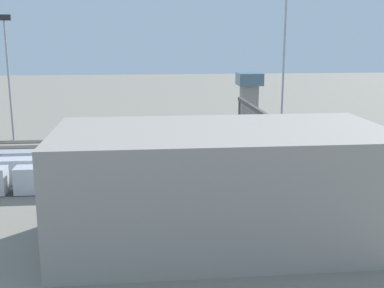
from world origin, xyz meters
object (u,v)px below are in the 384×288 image
train_on_track_2 (109,140)px  signal_gantry (261,116)px  train_on_track_6 (211,166)px  light_mast_2 (284,45)px  control_tower (249,95)px  train_on_track_5 (186,158)px  train_on_track_7 (97,178)px  light_mast_0 (7,61)px  maintenance_shed (222,185)px

train_on_track_2 → signal_gantry: 29.73m
train_on_track_6 → signal_gantry: bearing=-131.2°
light_mast_2 → control_tower: bearing=-67.6°
light_mast_2 → signal_gantry: size_ratio=0.81×
train_on_track_5 → signal_gantry: 17.30m
train_on_track_7 → signal_gantry: bearing=-148.3°
light_mast_0 → light_mast_2: bearing=179.8°
light_mast_0 → signal_gantry: 54.39m
train_on_track_2 → light_mast_0: size_ratio=0.38×
train_on_track_5 → control_tower: size_ratio=7.25×
maintenance_shed → train_on_track_2: bearing=-70.9°
light_mast_0 → maintenance_shed: (-36.60, 56.10, -10.64)m
train_on_track_2 → light_mast_2: light_mast_2 is taller
light_mast_0 → maintenance_shed: light_mast_0 is taller
train_on_track_6 → control_tower: bearing=-109.6°
maintenance_shed → control_tower: control_tower is taller
train_on_track_5 → light_mast_0: bearing=-38.0°
light_mast_2 → train_on_track_7: bearing=44.4°
light_mast_2 → maintenance_shed: size_ratio=0.92×
train_on_track_6 → train_on_track_5: size_ratio=1.25×
train_on_track_7 → train_on_track_5: 17.11m
light_mast_2 → signal_gantry: (9.83, 19.88, -12.44)m
maintenance_shed → train_on_track_6: bearing=-95.2°
control_tower → signal_gantry: bearing=81.3°
train_on_track_7 → control_tower: 59.85m
train_on_track_7 → control_tower: control_tower is taller
light_mast_0 → signal_gantry: size_ratio=0.66×
train_on_track_2 → maintenance_shed: maintenance_shed is taller
train_on_track_5 → signal_gantry: size_ratio=2.39×
train_on_track_5 → light_mast_2: 40.89m
train_on_track_5 → control_tower: (-19.38, -39.43, 5.72)m
train_on_track_7 → light_mast_0: light_mast_0 is taller
train_on_track_6 → light_mast_2: (-20.79, -32.38, 18.15)m
train_on_track_2 → light_mast_0: 28.94m
train_on_track_7 → maintenance_shed: 24.41m
train_on_track_7 → train_on_track_5: (-13.88, -10.00, -0.01)m
train_on_track_7 → train_on_track_5: bearing=-144.2°
train_on_track_5 → signal_gantry: signal_gantry is taller
light_mast_2 → control_tower: 18.02m
light_mast_0 → light_mast_2: 59.65m
light_mast_2 → control_tower: size_ratio=2.46×
maintenance_shed → control_tower: bearing=-104.8°
maintenance_shed → train_on_track_7: bearing=-50.6°
train_on_track_5 → maintenance_shed: size_ratio=2.70×
train_on_track_2 → train_on_track_7: bearing=89.6°
train_on_track_6 → control_tower: 47.51m
train_on_track_2 → signal_gantry: size_ratio=0.25×
train_on_track_2 → light_mast_2: size_ratio=0.31×
maintenance_shed → light_mast_2: bearing=-112.3°
train_on_track_2 → control_tower: control_tower is taller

